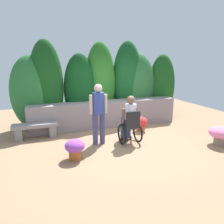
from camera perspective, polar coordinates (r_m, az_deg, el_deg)
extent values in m
plane|color=#987657|center=(6.00, 3.14, -8.16)|extent=(11.44, 11.44, 0.00)
cube|color=gray|center=(7.31, -1.73, -0.51)|extent=(5.12, 0.59, 0.89)
ellipsoid|color=#297033|center=(7.43, -20.76, 4.86)|extent=(1.38, 0.96, 2.42)
ellipsoid|color=#174C1B|center=(7.34, -17.23, 6.98)|extent=(1.09, 0.76, 2.92)
ellipsoid|color=#104219|center=(7.47, -8.61, 5.89)|extent=(1.12, 0.78, 2.49)
ellipsoid|color=#2A7124|center=(7.76, -3.18, 7.82)|extent=(1.12, 0.79, 2.90)
ellipsoid|color=#165223|center=(8.15, 4.15, 8.27)|extent=(1.16, 0.81, 2.96)
ellipsoid|color=#2A6832|center=(8.38, 6.81, 6.84)|extent=(1.44, 1.01, 2.52)
ellipsoid|color=#19501C|center=(8.80, 13.25, 6.82)|extent=(1.11, 0.78, 2.49)
cube|color=gray|center=(6.67, -23.87, -5.51)|extent=(0.20, 0.32, 0.35)
cube|color=gray|center=(6.66, -15.75, -4.88)|extent=(0.20, 0.32, 0.35)
cube|color=gray|center=(6.58, -19.97, -3.37)|extent=(1.30, 0.38, 0.10)
cube|color=black|center=(5.81, 4.90, -3.70)|extent=(0.40, 0.40, 0.06)
cube|color=black|center=(5.59, 5.71, -1.95)|extent=(0.40, 0.04, 0.40)
cube|color=black|center=(6.22, 3.59, -6.41)|extent=(0.28, 0.12, 0.03)
torus|color=black|center=(5.79, 2.68, -6.03)|extent=(0.05, 0.56, 0.56)
torus|color=black|center=(5.98, 6.96, -5.47)|extent=(0.05, 0.56, 0.56)
cylinder|color=black|center=(6.12, 2.63, -7.22)|extent=(0.03, 0.10, 0.10)
cylinder|color=black|center=(6.23, 5.03, -6.89)|extent=(0.03, 0.10, 0.10)
cube|color=#384172|center=(5.87, 4.51, -2.40)|extent=(0.30, 0.40, 0.16)
cube|color=#384172|center=(6.14, 3.68, -5.02)|extent=(0.26, 0.14, 0.43)
cylinder|color=silver|center=(5.70, 5.05, -0.29)|extent=(0.30, 0.30, 0.50)
cylinder|color=brown|center=(5.70, 3.05, -1.10)|extent=(0.08, 0.08, 0.40)
cylinder|color=brown|center=(5.85, 6.48, -0.77)|extent=(0.08, 0.08, 0.40)
sphere|color=brown|center=(5.62, 5.13, 3.27)|extent=(0.22, 0.22, 0.22)
cylinder|color=#43446F|center=(5.72, -4.56, -4.69)|extent=(0.14, 0.14, 0.86)
cylinder|color=#43446F|center=(5.77, -2.64, -4.49)|extent=(0.14, 0.14, 0.86)
cylinder|color=#34479A|center=(5.57, -3.70, 2.41)|extent=(0.30, 0.30, 0.56)
cylinder|color=beige|center=(5.52, -5.69, 1.98)|extent=(0.09, 0.09, 0.51)
cylinder|color=beige|center=(5.63, -1.74, 2.26)|extent=(0.09, 0.09, 0.51)
sphere|color=beige|center=(5.51, -3.77, 6.41)|extent=(0.22, 0.22, 0.22)
cylinder|color=#A55433|center=(6.96, 7.79, -4.31)|extent=(0.26, 0.26, 0.20)
ellipsoid|color=#327225|center=(6.91, 7.83, -3.17)|extent=(0.29, 0.29, 0.12)
ellipsoid|color=red|center=(6.90, 7.85, -2.74)|extent=(0.41, 0.41, 0.36)
cylinder|color=gray|center=(6.49, 27.28, -6.80)|extent=(0.36, 0.36, 0.25)
ellipsoid|color=#3E6533|center=(6.44, 27.44, -5.40)|extent=(0.40, 0.40, 0.11)
ellipsoid|color=pink|center=(6.43, 27.49, -4.98)|extent=(0.66, 0.66, 0.33)
cylinder|color=#9E5723|center=(5.05, -9.92, -11.13)|extent=(0.29, 0.29, 0.25)
ellipsoid|color=#2B6C1C|center=(4.99, -9.99, -9.45)|extent=(0.32, 0.32, 0.10)
ellipsoid|color=purple|center=(4.97, -10.01, -8.99)|extent=(0.46, 0.46, 0.29)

